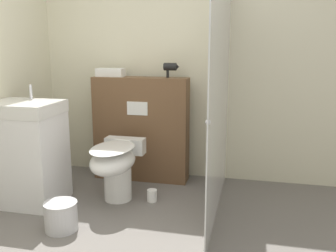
% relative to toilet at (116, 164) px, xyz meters
% --- Properties ---
extents(wall_back, '(8.00, 0.06, 2.50)m').
position_rel_toilet_xyz_m(wall_back, '(0.25, 0.89, 0.89)').
color(wall_back, beige).
rests_on(wall_back, ground_plane).
extents(partition_panel, '(1.02, 0.24, 1.11)m').
position_rel_toilet_xyz_m(partition_panel, '(0.05, 0.65, 0.20)').
color(partition_panel, brown).
rests_on(partition_panel, ground_plane).
extents(shower_glass, '(0.04, 1.65, 2.00)m').
position_rel_toilet_xyz_m(shower_glass, '(0.95, 0.03, 0.64)').
color(shower_glass, silver).
rests_on(shower_glass, ground_plane).
extents(toilet, '(0.39, 0.70, 0.55)m').
position_rel_toilet_xyz_m(toilet, '(0.00, 0.00, 0.00)').
color(toilet, white).
rests_on(toilet, ground_plane).
extents(sink_vanity, '(0.62, 0.51, 1.09)m').
position_rel_toilet_xyz_m(sink_vanity, '(-0.79, -0.20, 0.12)').
color(sink_vanity, white).
rests_on(sink_vanity, ground_plane).
extents(hair_drier, '(0.16, 0.08, 0.15)m').
position_rel_toilet_xyz_m(hair_drier, '(0.37, 0.68, 0.86)').
color(hair_drier, black).
rests_on(hair_drier, partition_panel).
extents(folded_towel, '(0.30, 0.14, 0.09)m').
position_rel_toilet_xyz_m(folded_towel, '(-0.29, 0.67, 0.80)').
color(folded_towel, white).
rests_on(folded_towel, partition_panel).
extents(spare_toilet_roll, '(0.09, 0.09, 0.11)m').
position_rel_toilet_xyz_m(spare_toilet_roll, '(0.33, 0.07, -0.31)').
color(spare_toilet_roll, white).
rests_on(spare_toilet_roll, ground_plane).
extents(waste_bin, '(0.26, 0.26, 0.23)m').
position_rel_toilet_xyz_m(waste_bin, '(-0.22, -0.64, -0.25)').
color(waste_bin, silver).
rests_on(waste_bin, ground_plane).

